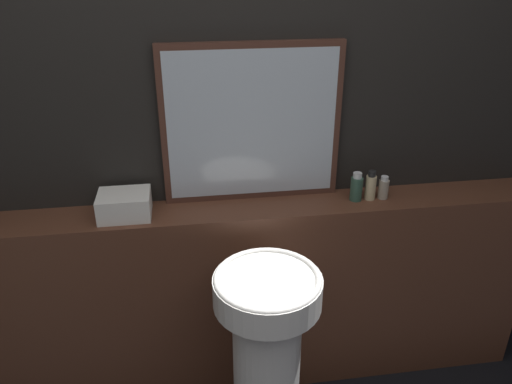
# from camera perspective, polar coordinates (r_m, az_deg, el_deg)

# --- Properties ---
(wall_back) EXTENTS (8.00, 0.06, 2.50)m
(wall_back) POSITION_cam_1_polar(r_m,az_deg,el_deg) (2.04, -3.19, 8.20)
(wall_back) COLOR black
(wall_back) RESTS_ON ground_plane
(vanity_counter) EXTENTS (2.68, 0.22, 0.92)m
(vanity_counter) POSITION_cam_1_polar(r_m,az_deg,el_deg) (2.29, -2.35, -12.06)
(vanity_counter) COLOR #512D1E
(vanity_counter) RESTS_ON ground_plane
(pedestal_sink) EXTENTS (0.39, 0.39, 0.85)m
(pedestal_sink) POSITION_cam_1_polar(r_m,az_deg,el_deg) (1.99, 1.23, -18.03)
(pedestal_sink) COLOR white
(pedestal_sink) RESTS_ON ground_plane
(mirror) EXTENTS (0.72, 0.03, 0.65)m
(mirror) POSITION_cam_1_polar(r_m,az_deg,el_deg) (2.01, -0.47, 7.72)
(mirror) COLOR #47281E
(mirror) RESTS_ON vanity_counter
(towel_stack) EXTENTS (0.20, 0.16, 0.10)m
(towel_stack) POSITION_cam_1_polar(r_m,az_deg,el_deg) (2.03, -14.79, -1.42)
(towel_stack) COLOR silver
(towel_stack) RESTS_ON vanity_counter
(shampoo_bottle) EXTENTS (0.05, 0.05, 0.12)m
(shampoo_bottle) POSITION_cam_1_polar(r_m,az_deg,el_deg) (2.12, 11.40, 0.50)
(shampoo_bottle) COLOR #2D4C3D
(shampoo_bottle) RESTS_ON vanity_counter
(conditioner_bottle) EXTENTS (0.04, 0.04, 0.13)m
(conditioner_bottle) POSITION_cam_1_polar(r_m,az_deg,el_deg) (2.14, 12.97, 0.65)
(conditioner_bottle) COLOR #C6B284
(conditioner_bottle) RESTS_ON vanity_counter
(lotion_bottle) EXTENTS (0.04, 0.04, 0.10)m
(lotion_bottle) POSITION_cam_1_polar(r_m,az_deg,el_deg) (2.17, 14.37, 0.44)
(lotion_bottle) COLOR gray
(lotion_bottle) RESTS_ON vanity_counter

